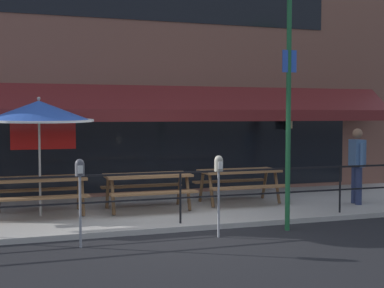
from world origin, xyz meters
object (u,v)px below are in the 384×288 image
(picnic_table_left, at_px, (40,185))
(street_sign_pole, at_px, (288,110))
(picnic_table_right, at_px, (239,177))
(parking_meter_near, at_px, (80,176))
(parking_meter_far, at_px, (219,171))
(patio_umbrella_left, at_px, (39,112))
(picnic_table_centre, at_px, (148,182))
(pedestrian_walking, at_px, (357,162))

(picnic_table_left, bearing_deg, street_sign_pole, -29.26)
(picnic_table_right, bearing_deg, parking_meter_near, -146.34)
(parking_meter_far, height_order, street_sign_pole, street_sign_pole)
(patio_umbrella_left, height_order, parking_meter_far, patio_umbrella_left)
(picnic_table_centre, height_order, parking_meter_near, parking_meter_near)
(picnic_table_right, bearing_deg, pedestrian_walking, -20.78)
(patio_umbrella_left, bearing_deg, picnic_table_centre, -0.97)
(pedestrian_walking, bearing_deg, patio_umbrella_left, 173.47)
(picnic_table_right, distance_m, pedestrian_walking, 2.68)
(picnic_table_left, xyz_separation_m, street_sign_pole, (4.26, -2.39, 1.49))
(patio_umbrella_left, bearing_deg, picnic_table_right, 2.04)
(picnic_table_left, relative_size, parking_meter_near, 1.27)
(parking_meter_far, relative_size, street_sign_pole, 0.33)
(picnic_table_right, xyz_separation_m, parking_meter_near, (-3.88, -2.59, 0.44))
(parking_meter_near, bearing_deg, street_sign_pole, 1.40)
(pedestrian_walking, bearing_deg, picnic_table_right, 159.22)
(picnic_table_right, relative_size, pedestrian_walking, 1.05)
(pedestrian_walking, height_order, street_sign_pole, street_sign_pole)
(parking_meter_far, bearing_deg, picnic_table_right, 59.73)
(parking_meter_far, distance_m, street_sign_pole, 1.76)
(pedestrian_walking, relative_size, parking_meter_far, 1.20)
(pedestrian_walking, xyz_separation_m, street_sign_pole, (-2.60, -1.55, 1.14))
(picnic_table_centre, distance_m, pedestrian_walking, 4.75)
(picnic_table_centre, bearing_deg, street_sign_pole, -48.04)
(picnic_table_centre, distance_m, parking_meter_far, 2.56)
(picnic_table_centre, xyz_separation_m, street_sign_pole, (2.07, -2.30, 1.49))
(picnic_table_centre, distance_m, picnic_table_right, 2.20)
(parking_meter_near, relative_size, street_sign_pole, 0.33)
(picnic_table_right, relative_size, parking_meter_far, 1.27)
(patio_umbrella_left, bearing_deg, parking_meter_near, -78.31)
(picnic_table_centre, bearing_deg, picnic_table_right, 5.03)
(parking_meter_near, bearing_deg, patio_umbrella_left, 101.69)
(picnic_table_left, relative_size, pedestrian_walking, 1.05)
(patio_umbrella_left, height_order, pedestrian_walking, patio_umbrella_left)
(parking_meter_near, bearing_deg, pedestrian_walking, 14.49)
(patio_umbrella_left, bearing_deg, parking_meter_far, -40.89)
(patio_umbrella_left, relative_size, pedestrian_walking, 1.39)
(picnic_table_right, bearing_deg, picnic_table_centre, -174.97)
(pedestrian_walking, bearing_deg, picnic_table_centre, 170.90)
(pedestrian_walking, relative_size, parking_meter_near, 1.20)
(picnic_table_left, relative_size, street_sign_pole, 0.42)
(picnic_table_right, bearing_deg, parking_meter_far, -120.27)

